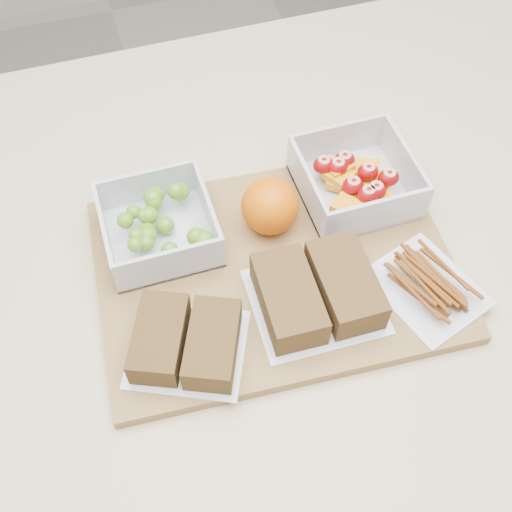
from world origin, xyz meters
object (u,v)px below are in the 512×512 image
Objects in this scene: pretzel_bag at (428,282)px; grape_container at (160,225)px; fruit_container at (355,181)px; orange at (270,206)px; sandwich_bag_left at (186,342)px; sandwich_bag_center at (317,292)px; cutting_board at (275,269)px.

grape_container is at bearing 148.83° from pretzel_bag.
fruit_container reaches higher than pretzel_bag.
orange is at bearing 134.68° from pretzel_bag.
grape_container is 0.86× the size of pretzel_bag.
orange is 0.20m from sandwich_bag_left.
grape_container is 0.87× the size of sandwich_bag_center.
orange is (0.13, -0.02, 0.01)m from grape_container.
sandwich_bag_center is at bearing -44.61° from grape_container.
sandwich_bag_center is (0.03, -0.06, 0.03)m from cutting_board.
sandwich_bag_left is (-0.26, -0.15, -0.00)m from fruit_container.
sandwich_bag_center is at bearing 170.25° from pretzel_bag.
sandwich_bag_left is at bearing -149.29° from fruit_container.
grape_container is (-0.12, 0.08, 0.03)m from cutting_board.
pretzel_bag is (0.28, -0.01, -0.01)m from sandwich_bag_left.
sandwich_bag_center is at bearing 5.25° from sandwich_bag_left.
cutting_board is 5.94× the size of orange.
grape_container is 0.95× the size of fruit_container.
cutting_board is 0.15m from grape_container.
grape_container is 0.32m from pretzel_bag.
pretzel_bag is (0.28, -0.17, -0.01)m from grape_container.
orange is at bearing 81.59° from cutting_board.
fruit_container is 1.93× the size of orange.
orange reaches higher than sandwich_bag_center.
fruit_container is 0.30m from sandwich_bag_left.
fruit_container is 0.17m from sandwich_bag_center.
grape_container is 0.25m from fruit_container.
fruit_container is at bearing 53.19° from sandwich_bag_center.
sandwich_bag_center is 0.13m from pretzel_bag.
cutting_board is at bearing 31.03° from sandwich_bag_left.
sandwich_bag_left is (-0.14, -0.14, -0.02)m from orange.
orange reaches higher than grape_container.
cutting_board is 0.16m from fruit_container.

